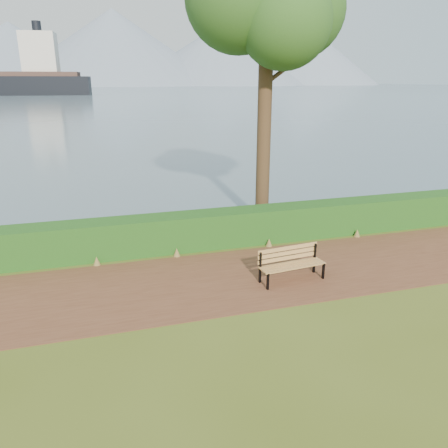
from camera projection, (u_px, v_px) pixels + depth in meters
name	position (u px, v px, depth m)	size (l,w,h in m)	color
ground	(238.00, 283.00, 10.33)	(140.00, 140.00, 0.00)	#495618
path	(235.00, 278.00, 10.61)	(40.00, 3.40, 0.01)	#562F1D
hedge	(210.00, 229.00, 12.55)	(32.00, 0.85, 1.00)	#194212
water	(95.00, 88.00, 247.18)	(700.00, 510.00, 0.00)	#445D6E
mountains	(79.00, 51.00, 369.08)	(585.00, 190.00, 70.00)	slate
bench	(291.00, 262.00, 10.39)	(1.66, 0.64, 0.81)	black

